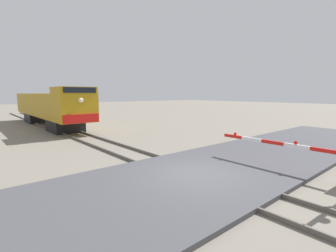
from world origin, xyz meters
TOP-DOWN VIEW (x-y plane):
  - ground_plane at (0.00, 0.00)m, footprint 160.00×160.00m
  - rail_track_left at (-0.72, 0.00)m, footprint 0.08×80.00m
  - rail_track_right at (0.72, 0.00)m, footprint 0.08×80.00m
  - road_surface at (0.00, 0.00)m, footprint 36.00×6.05m
  - locomotive at (0.00, 19.53)m, footprint 2.77×16.93m
  - crossing_gate at (3.37, -3.31)m, footprint 0.36×5.67m

SIDE VIEW (x-z plane):
  - ground_plane at x=0.00m, z-range 0.00..0.00m
  - rail_track_left at x=-0.72m, z-range 0.00..0.15m
  - rail_track_right at x=0.72m, z-range 0.00..0.15m
  - road_surface at x=0.00m, z-range 0.00..0.15m
  - crossing_gate at x=3.37m, z-range 0.17..1.52m
  - locomotive at x=0.00m, z-range 0.10..3.82m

